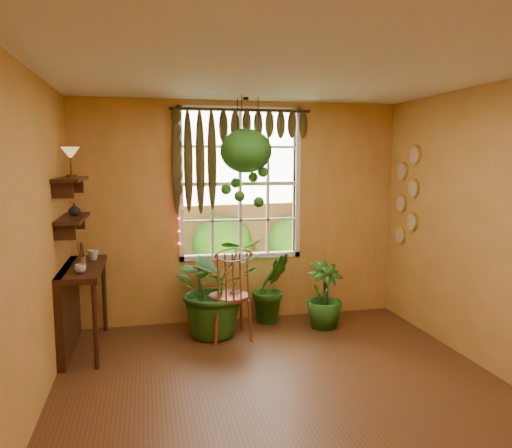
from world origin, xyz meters
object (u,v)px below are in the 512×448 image
(windsor_chair, at_px, (230,308))
(hanging_basket, at_px, (246,159))
(potted_plant_left, at_px, (216,286))
(counter_ledge, at_px, (73,299))
(potted_plant_mid, at_px, (271,287))

(windsor_chair, distance_m, hanging_basket, 1.70)
(windsor_chair, distance_m, potted_plant_left, 0.31)
(potted_plant_left, bearing_deg, hanging_basket, 22.13)
(counter_ledge, xyz_separation_m, windsor_chair, (1.66, -0.02, -0.20))
(counter_ledge, distance_m, windsor_chair, 1.67)
(hanging_basket, bearing_deg, potted_plant_mid, 23.78)
(counter_ledge, height_order, potted_plant_left, potted_plant_left)
(potted_plant_left, relative_size, hanging_basket, 0.90)
(windsor_chair, bearing_deg, potted_plant_mid, 34.05)
(counter_ledge, height_order, windsor_chair, windsor_chair)
(counter_ledge, xyz_separation_m, hanging_basket, (1.91, 0.30, 1.45))
(counter_ledge, relative_size, potted_plant_mid, 1.39)
(windsor_chair, height_order, potted_plant_mid, windsor_chair)
(potted_plant_left, bearing_deg, counter_ledge, -174.66)
(counter_ledge, relative_size, potted_plant_left, 1.05)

